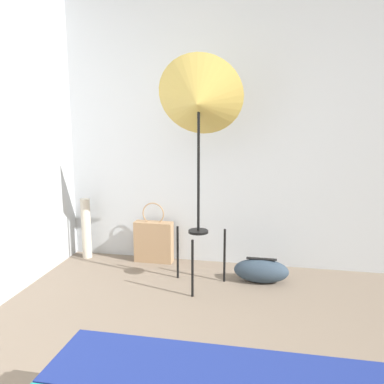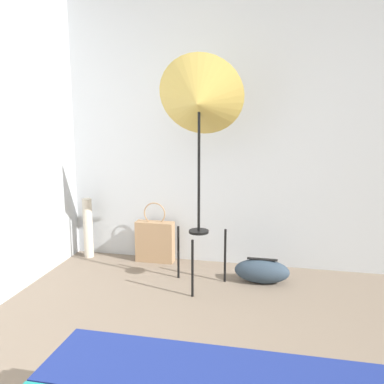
{
  "view_description": "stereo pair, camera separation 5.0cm",
  "coord_description": "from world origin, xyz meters",
  "px_view_note": "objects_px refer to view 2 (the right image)",
  "views": [
    {
      "loc": [
        0.43,
        -1.56,
        1.48
      ],
      "look_at": [
        -0.24,
        1.66,
        0.83
      ],
      "focal_mm": 42.0,
      "sensor_mm": 36.0,
      "label": 1
    },
    {
      "loc": [
        0.48,
        -1.55,
        1.48
      ],
      "look_at": [
        -0.24,
        1.66,
        0.83
      ],
      "focal_mm": 42.0,
      "sensor_mm": 36.0,
      "label": 2
    }
  ],
  "objects_px": {
    "duffel_bag": "(262,271)",
    "paper_roll": "(88,228)",
    "tote_bag": "(155,241)",
    "photo_umbrella": "(199,102)"
  },
  "relations": [
    {
      "from": "photo_umbrella",
      "to": "tote_bag",
      "type": "height_order",
      "value": "photo_umbrella"
    },
    {
      "from": "photo_umbrella",
      "to": "paper_roll",
      "type": "xyz_separation_m",
      "value": [
        -1.2,
        0.45,
        -1.2
      ]
    },
    {
      "from": "duffel_bag",
      "to": "paper_roll",
      "type": "relative_size",
      "value": 0.78
    },
    {
      "from": "photo_umbrella",
      "to": "duffel_bag",
      "type": "distance_m",
      "value": 1.49
    },
    {
      "from": "tote_bag",
      "to": "duffel_bag",
      "type": "bearing_deg",
      "value": -16.54
    },
    {
      "from": "tote_bag",
      "to": "paper_roll",
      "type": "bearing_deg",
      "value": -178.32
    },
    {
      "from": "paper_roll",
      "to": "duffel_bag",
      "type": "bearing_deg",
      "value": -9.54
    },
    {
      "from": "tote_bag",
      "to": "duffel_bag",
      "type": "height_order",
      "value": "tote_bag"
    },
    {
      "from": "paper_roll",
      "to": "tote_bag",
      "type": "bearing_deg",
      "value": 1.68
    },
    {
      "from": "duffel_bag",
      "to": "photo_umbrella",
      "type": "bearing_deg",
      "value": -162.1
    }
  ]
}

